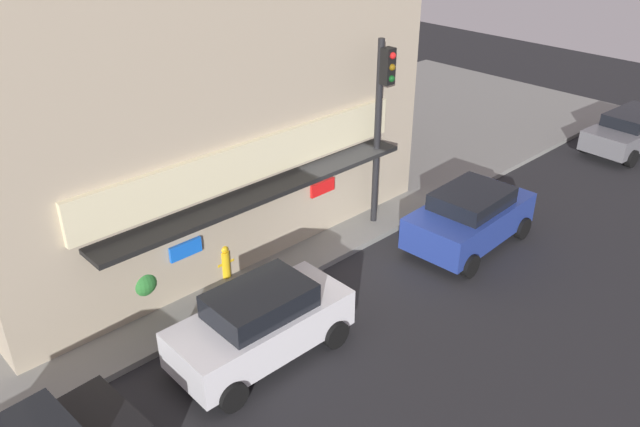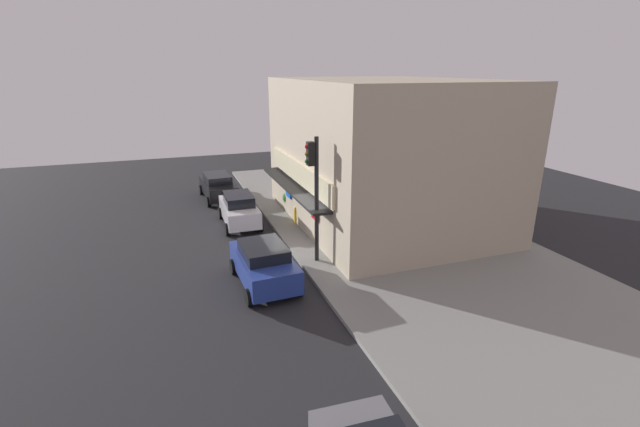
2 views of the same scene
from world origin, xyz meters
The scene contains 11 objects.
ground_plane centered at (0.00, 0.00, 0.00)m, with size 51.19×51.19×0.00m, color #232326.
sidewalk centered at (0.00, 5.59, 0.08)m, with size 34.12×11.18×0.16m, color gray.
corner_building centered at (-2.73, 5.81, 3.85)m, with size 12.48×9.93×7.40m.
traffic_light centered at (1.25, 0.65, 3.57)m, with size 0.32×0.58×5.34m.
fire_hydrant centered at (-3.69, 1.33, 0.60)m, with size 0.48×0.24×0.91m.
trash_can centered at (0.77, 1.91, 0.55)m, with size 0.50×0.50×0.78m, color #2D2D2D.
pedestrian centered at (-0.48, 2.47, 1.10)m, with size 0.49×0.64×1.69m.
potted_plant_by_doorway centered at (-5.89, 1.57, 0.87)m, with size 0.77×0.77×1.16m.
parked_car_black centered at (-10.23, -1.96, 0.85)m, with size 4.41×2.16×1.63m.
parked_car_blue centered at (2.36, -1.81, 0.87)m, with size 3.99×2.25×1.66m.
parked_car_white centered at (-4.80, -1.53, 0.88)m, with size 3.97×1.94×1.71m.
Camera 2 is at (17.57, -4.98, 8.06)m, focal length 24.49 mm.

